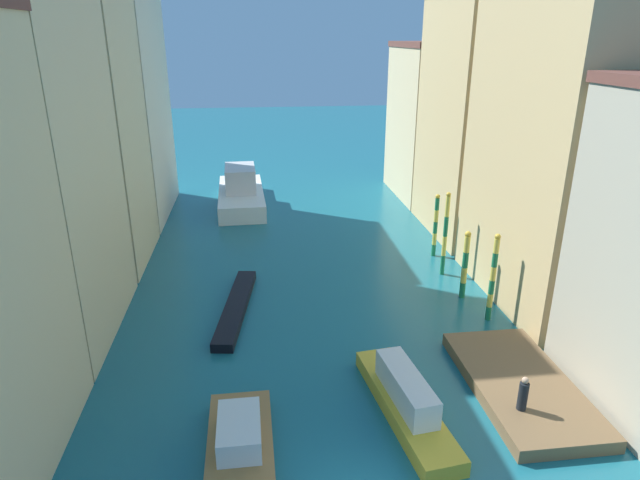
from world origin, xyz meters
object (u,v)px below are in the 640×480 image
object	(u,v)px
mooring_pole_2	(445,234)
mooring_pole_3	(436,225)
gondola_black	(236,307)
mooring_pole_0	(493,277)
motorboat_0	(405,399)
mooring_pole_1	(465,264)
vaporetto_white	(241,192)
person_on_dock	(523,394)
motorboat_1	(240,444)
waterfront_dock	(520,385)

from	to	relation	value
mooring_pole_2	mooring_pole_3	bearing A→B (deg)	81.98
mooring_pole_3	gondola_black	size ratio (longest dim) A/B	0.51
mooring_pole_0	mooring_pole_2	world-z (taller)	mooring_pole_2
mooring_pole_3	motorboat_0	xyz separation A→B (m)	(-6.18, -15.44, -1.51)
mooring_pole_1	mooring_pole_3	world-z (taller)	mooring_pole_3
vaporetto_white	mooring_pole_3	bearing A→B (deg)	-45.53
person_on_dock	motorboat_1	xyz separation A→B (m)	(-10.49, -0.58, -0.66)
mooring_pole_0	mooring_pole_3	xyz separation A→B (m)	(-0.06, 8.73, -0.24)
waterfront_dock	motorboat_1	distance (m)	11.62
motorboat_1	mooring_pole_2	bearing A→B (deg)	49.35
gondola_black	person_on_dock	bearing A→B (deg)	-43.11
mooring_pole_3	mooring_pole_2	bearing A→B (deg)	-98.02
motorboat_1	mooring_pole_1	bearing A→B (deg)	41.89
gondola_black	mooring_pole_2	bearing A→B (deg)	14.69
waterfront_dock	motorboat_0	xyz separation A→B (m)	(-5.10, -0.81, 0.38)
person_on_dock	mooring_pole_1	world-z (taller)	mooring_pole_1
mooring_pole_2	motorboat_0	bearing A→B (deg)	-114.79
person_on_dock	mooring_pole_2	bearing A→B (deg)	83.42
mooring_pole_2	motorboat_1	distance (m)	18.59
mooring_pole_0	gondola_black	bearing A→B (deg)	169.02
mooring_pole_0	motorboat_1	world-z (taller)	mooring_pole_0
person_on_dock	mooring_pole_3	bearing A→B (deg)	83.16
person_on_dock	mooring_pole_0	bearing A→B (deg)	75.19
motorboat_1	mooring_pole_0	bearing A→B (deg)	33.41
waterfront_dock	mooring_pole_1	distance (m)	8.71
mooring_pole_2	mooring_pole_1	bearing A→B (deg)	-88.68
waterfront_dock	person_on_dock	distance (m)	2.18
waterfront_dock	gondola_black	xyz separation A→B (m)	(-11.76, 8.41, -0.04)
person_on_dock	gondola_black	size ratio (longest dim) A/B	0.17
vaporetto_white	motorboat_1	bearing A→B (deg)	-89.34
mooring_pole_2	person_on_dock	bearing A→B (deg)	-96.58
mooring_pole_2	mooring_pole_0	bearing A→B (deg)	-85.25
person_on_dock	waterfront_dock	bearing A→B (deg)	63.37
mooring_pole_0	motorboat_1	bearing A→B (deg)	-146.59
gondola_black	motorboat_1	bearing A→B (deg)	-87.93
waterfront_dock	person_on_dock	bearing A→B (deg)	-116.63
waterfront_dock	vaporetto_white	size ratio (longest dim) A/B	0.73
mooring_pole_1	motorboat_1	bearing A→B (deg)	-138.11
mooring_pole_1	mooring_pole_0	bearing A→B (deg)	-81.14
mooring_pole_0	gondola_black	size ratio (longest dim) A/B	0.56
person_on_dock	motorboat_1	bearing A→B (deg)	-176.83
person_on_dock	mooring_pole_0	distance (m)	8.03
person_on_dock	mooring_pole_2	xyz separation A→B (m)	(1.55, 13.43, 1.45)
mooring_pole_2	motorboat_1	world-z (taller)	mooring_pole_2
mooring_pole_2	vaporetto_white	distance (m)	20.29
motorboat_0	motorboat_1	world-z (taller)	motorboat_0
waterfront_dock	motorboat_1	bearing A→B (deg)	-168.31
mooring_pole_1	mooring_pole_2	xyz separation A→B (m)	(-0.07, 3.16, 0.64)
person_on_dock	mooring_pole_0	size ratio (longest dim) A/B	0.30
gondola_black	motorboat_1	xyz separation A→B (m)	(0.39, -10.76, 0.30)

